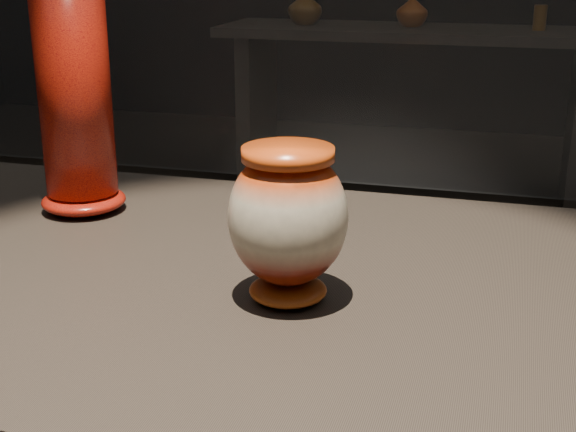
# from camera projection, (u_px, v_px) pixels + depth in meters

# --- Properties ---
(main_vase) EXTENTS (0.19, 0.19, 0.19)m
(main_vase) POSITION_uv_depth(u_px,v_px,m) (288.00, 219.00, 0.94)
(main_vase) COLOR #621508
(main_vase) RESTS_ON display_plinth
(tall_vase) EXTENTS (0.18, 0.18, 0.42)m
(tall_vase) POSITION_uv_depth(u_px,v_px,m) (74.00, 84.00, 1.23)
(tall_vase) COLOR red
(tall_vase) RESTS_ON display_plinth
(back_shelf) EXTENTS (2.00, 0.60, 0.90)m
(back_shelf) POSITION_uv_depth(u_px,v_px,m) (411.00, 79.00, 4.20)
(back_shelf) COLOR black
(back_shelf) RESTS_ON ground
(back_vase_left) EXTENTS (0.23, 0.23, 0.19)m
(back_vase_left) POSITION_uv_depth(u_px,v_px,m) (305.00, 6.00, 4.22)
(back_vase_left) COLOR brown
(back_vase_left) RESTS_ON back_shelf
(back_vase_mid) EXTENTS (0.22, 0.22, 0.17)m
(back_vase_mid) POSITION_uv_depth(u_px,v_px,m) (412.00, 10.00, 4.11)
(back_vase_mid) COLOR #621508
(back_vase_mid) RESTS_ON back_shelf
(back_vase_right) EXTENTS (0.06, 0.06, 0.12)m
(back_vase_right) POSITION_uv_depth(u_px,v_px,m) (540.00, 18.00, 3.95)
(back_vase_right) COLOR brown
(back_vase_right) RESTS_ON back_shelf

